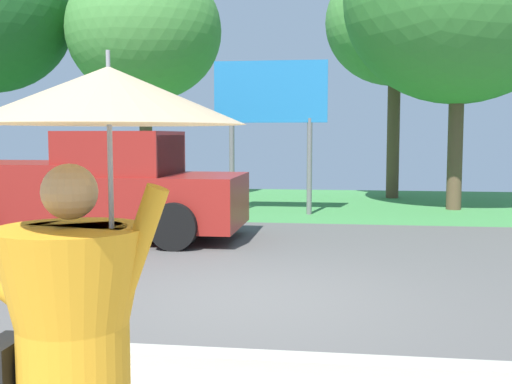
{
  "coord_description": "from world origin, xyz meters",
  "views": [
    {
      "loc": [
        1.06,
        -6.66,
        1.81
      ],
      "look_at": [
        0.01,
        1.0,
        1.1
      ],
      "focal_mm": 43.45,
      "sensor_mm": 36.0,
      "label": 1
    }
  ],
  "objects_px": {
    "pickup_truck": "(97,189)",
    "tree_left_far": "(144,31)",
    "roadside_billboard": "(270,103)",
    "tree_right_mid": "(396,23)",
    "monk_pedestrian": "(83,310)"
  },
  "relations": [
    {
      "from": "monk_pedestrian",
      "to": "roadside_billboard",
      "type": "height_order",
      "value": "roadside_billboard"
    },
    {
      "from": "pickup_truck",
      "to": "tree_left_far",
      "type": "xyz_separation_m",
      "value": [
        -1.26,
        6.72,
        3.85
      ]
    },
    {
      "from": "pickup_truck",
      "to": "tree_right_mid",
      "type": "distance_m",
      "value": 10.59
    },
    {
      "from": "tree_right_mid",
      "to": "monk_pedestrian",
      "type": "bearing_deg",
      "value": -98.83
    },
    {
      "from": "tree_left_far",
      "to": "tree_right_mid",
      "type": "relative_size",
      "value": 0.98
    },
    {
      "from": "tree_left_far",
      "to": "monk_pedestrian",
      "type": "bearing_deg",
      "value": -73.05
    },
    {
      "from": "roadside_billboard",
      "to": "tree_left_far",
      "type": "distance_m",
      "value": 5.36
    },
    {
      "from": "tree_right_mid",
      "to": "pickup_truck",
      "type": "bearing_deg",
      "value": -126.13
    },
    {
      "from": "pickup_truck",
      "to": "roadside_billboard",
      "type": "xyz_separation_m",
      "value": [
        2.65,
        3.77,
        1.68
      ]
    },
    {
      "from": "pickup_truck",
      "to": "roadside_billboard",
      "type": "bearing_deg",
      "value": 58.81
    },
    {
      "from": "pickup_truck",
      "to": "tree_left_far",
      "type": "distance_m",
      "value": 7.85
    },
    {
      "from": "monk_pedestrian",
      "to": "tree_right_mid",
      "type": "height_order",
      "value": "tree_right_mid"
    },
    {
      "from": "roadside_billboard",
      "to": "tree_right_mid",
      "type": "relative_size",
      "value": 0.51
    },
    {
      "from": "roadside_billboard",
      "to": "tree_left_far",
      "type": "xyz_separation_m",
      "value": [
        -3.91,
        2.95,
        2.17
      ]
    },
    {
      "from": "roadside_billboard",
      "to": "monk_pedestrian",
      "type": "bearing_deg",
      "value": -87.05
    }
  ]
}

